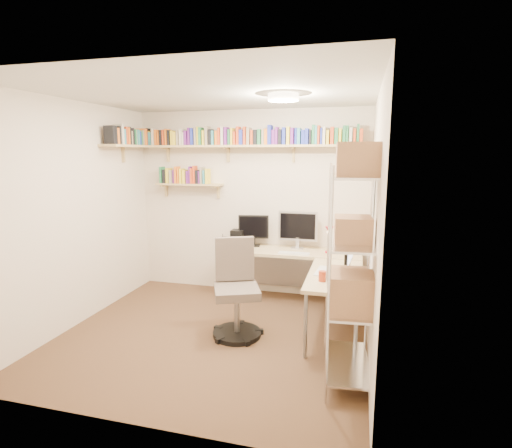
# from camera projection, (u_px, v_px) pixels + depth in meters

# --- Properties ---
(ground) EXTENTS (3.20, 3.20, 0.00)m
(ground) POSITION_uv_depth(u_px,v_px,m) (213.00, 335.00, 4.29)
(ground) COLOR #442A1D
(ground) RESTS_ON ground
(room_shell) EXTENTS (3.24, 3.04, 2.52)m
(room_shell) POSITION_uv_depth(u_px,v_px,m) (211.00, 191.00, 4.02)
(room_shell) COLOR beige
(room_shell) RESTS_ON ground
(wall_shelves) EXTENTS (3.12, 1.09, 0.80)m
(wall_shelves) POSITION_uv_depth(u_px,v_px,m) (216.00, 146.00, 5.27)
(wall_shelves) COLOR tan
(wall_shelves) RESTS_ON ground
(corner_desk) EXTENTS (1.82, 1.77, 1.18)m
(corner_desk) POSITION_uv_depth(u_px,v_px,m) (293.00, 256.00, 4.94)
(corner_desk) COLOR #CFB686
(corner_desk) RESTS_ON ground
(office_chair) EXTENTS (0.60, 0.61, 1.04)m
(office_chair) POSITION_uv_depth(u_px,v_px,m) (236.00, 295.00, 4.26)
(office_chair) COLOR black
(office_chair) RESTS_ON ground
(wire_rack) EXTENTS (0.46, 0.83, 2.01)m
(wire_rack) POSITION_uv_depth(u_px,v_px,m) (353.00, 243.00, 3.23)
(wire_rack) COLOR silver
(wire_rack) RESTS_ON ground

